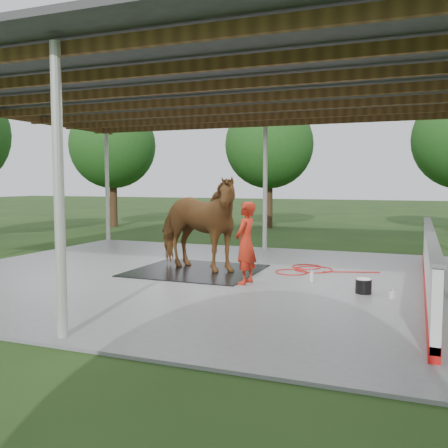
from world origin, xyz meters
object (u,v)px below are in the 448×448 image
(handler, at_px, (246,243))
(wash_bucket, at_px, (364,286))
(dasher_board, at_px, (429,263))
(horse, at_px, (196,224))

(handler, bearing_deg, wash_bucket, 94.52)
(dasher_board, bearing_deg, handler, -171.70)
(dasher_board, xyz_separation_m, horse, (-4.99, 0.44, 0.56))
(horse, distance_m, wash_bucket, 4.10)
(horse, height_order, handler, horse)
(dasher_board, relative_size, wash_bucket, 26.99)
(horse, bearing_deg, wash_bucket, -88.47)
(horse, height_order, wash_bucket, horse)
(horse, relative_size, wash_bucket, 8.61)
(dasher_board, distance_m, handler, 3.50)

